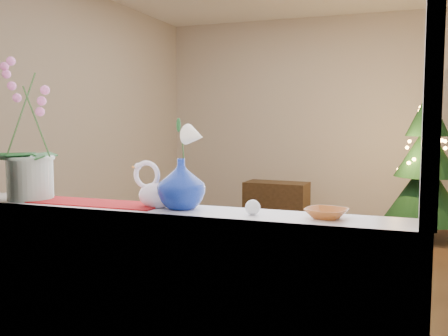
{
  "coord_description": "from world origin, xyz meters",
  "views": [
    {
      "loc": [
        1.0,
        -4.33,
        1.3
      ],
      "look_at": [
        -0.07,
        -1.4,
        1.01
      ],
      "focal_mm": 40.0,
      "sensor_mm": 36.0,
      "label": 1
    }
  ],
  "objects_px": {
    "paperweight": "(253,207)",
    "side_table": "(276,205)",
    "swan": "(157,186)",
    "xmas_tree": "(426,165)",
    "blue_vase": "(181,180)",
    "amber_dish": "(326,214)",
    "orchid_pot": "(28,128)"
  },
  "relations": [
    {
      "from": "swan",
      "to": "side_table",
      "type": "xyz_separation_m",
      "value": [
        -0.43,
        3.92,
        -0.74
      ]
    },
    {
      "from": "amber_dish",
      "to": "xmas_tree",
      "type": "relative_size",
      "value": 0.08
    },
    {
      "from": "xmas_tree",
      "to": "side_table",
      "type": "bearing_deg",
      "value": -178.01
    },
    {
      "from": "orchid_pot",
      "to": "swan",
      "type": "bearing_deg",
      "value": 0.25
    },
    {
      "from": "swan",
      "to": "blue_vase",
      "type": "xyz_separation_m",
      "value": [
        0.11,
        0.01,
        0.03
      ]
    },
    {
      "from": "orchid_pot",
      "to": "amber_dish",
      "type": "distance_m",
      "value": 1.48
    },
    {
      "from": "orchid_pot",
      "to": "side_table",
      "type": "relative_size",
      "value": 0.93
    },
    {
      "from": "paperweight",
      "to": "amber_dish",
      "type": "distance_m",
      "value": 0.3
    },
    {
      "from": "orchid_pot",
      "to": "swan",
      "type": "xyz_separation_m",
      "value": [
        0.69,
        0.0,
        -0.25
      ]
    },
    {
      "from": "amber_dish",
      "to": "xmas_tree",
      "type": "height_order",
      "value": "xmas_tree"
    },
    {
      "from": "blue_vase",
      "to": "side_table",
      "type": "relative_size",
      "value": 0.34
    },
    {
      "from": "orchid_pot",
      "to": "amber_dish",
      "type": "bearing_deg",
      "value": 0.41
    },
    {
      "from": "swan",
      "to": "blue_vase",
      "type": "bearing_deg",
      "value": -11.16
    },
    {
      "from": "blue_vase",
      "to": "xmas_tree",
      "type": "height_order",
      "value": "xmas_tree"
    },
    {
      "from": "paperweight",
      "to": "xmas_tree",
      "type": "relative_size",
      "value": 0.04
    },
    {
      "from": "xmas_tree",
      "to": "paperweight",
      "type": "bearing_deg",
      "value": -101.37
    },
    {
      "from": "orchid_pot",
      "to": "amber_dish",
      "type": "height_order",
      "value": "orchid_pot"
    },
    {
      "from": "blue_vase",
      "to": "swan",
      "type": "bearing_deg",
      "value": -173.45
    },
    {
      "from": "paperweight",
      "to": "xmas_tree",
      "type": "distance_m",
      "value": 4.09
    },
    {
      "from": "paperweight",
      "to": "amber_dish",
      "type": "xyz_separation_m",
      "value": [
        0.3,
        0.03,
        -0.01
      ]
    },
    {
      "from": "orchid_pot",
      "to": "side_table",
      "type": "xyz_separation_m",
      "value": [
        0.27,
        3.93,
        -0.99
      ]
    },
    {
      "from": "blue_vase",
      "to": "paperweight",
      "type": "relative_size",
      "value": 4.04
    },
    {
      "from": "amber_dish",
      "to": "side_table",
      "type": "distance_m",
      "value": 4.14
    },
    {
      "from": "swan",
      "to": "side_table",
      "type": "relative_size",
      "value": 0.31
    },
    {
      "from": "blue_vase",
      "to": "amber_dish",
      "type": "distance_m",
      "value": 0.64
    },
    {
      "from": "orchid_pot",
      "to": "side_table",
      "type": "bearing_deg",
      "value": 86.09
    },
    {
      "from": "paperweight",
      "to": "side_table",
      "type": "xyz_separation_m",
      "value": [
        -0.88,
        3.95,
        -0.67
      ]
    },
    {
      "from": "paperweight",
      "to": "side_table",
      "type": "relative_size",
      "value": 0.08
    },
    {
      "from": "orchid_pot",
      "to": "swan",
      "type": "distance_m",
      "value": 0.74
    },
    {
      "from": "swan",
      "to": "side_table",
      "type": "distance_m",
      "value": 4.01
    },
    {
      "from": "swan",
      "to": "xmas_tree",
      "type": "xyz_separation_m",
      "value": [
        1.26,
        3.98,
        -0.2
      ]
    },
    {
      "from": "amber_dish",
      "to": "side_table",
      "type": "bearing_deg",
      "value": 106.71
    }
  ]
}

